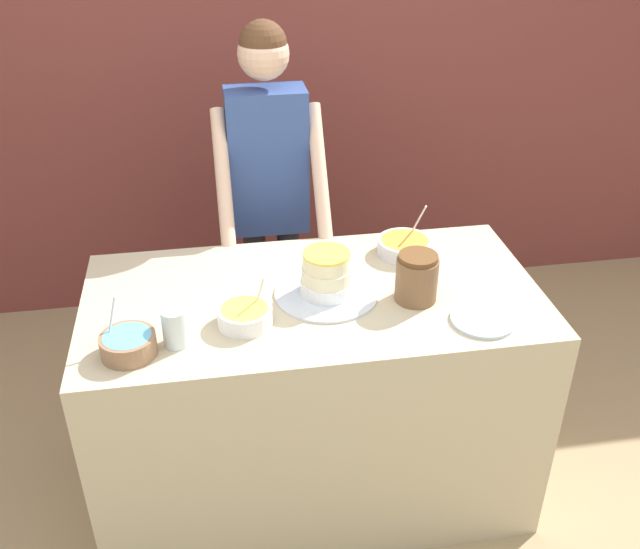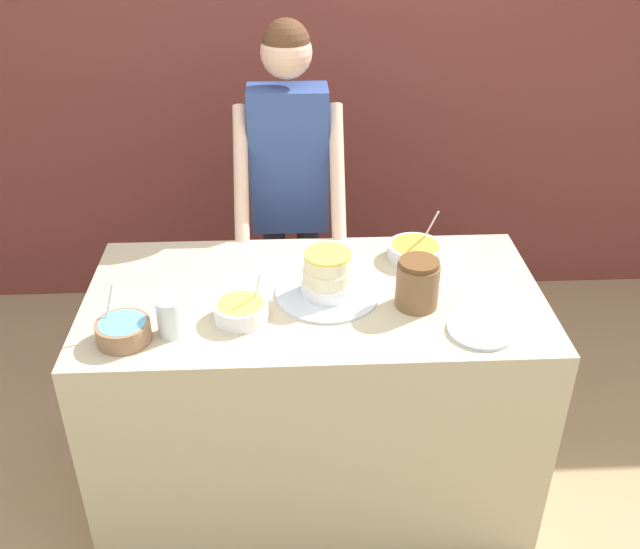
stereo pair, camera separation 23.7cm
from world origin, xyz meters
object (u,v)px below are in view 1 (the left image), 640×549
(frosting_bowl_yellow, at_px, (245,315))
(drinking_glass, at_px, (176,327))
(cake, at_px, (326,278))
(person_baker, at_px, (268,176))
(frosting_bowl_blue, at_px, (128,344))
(stoneware_jar, at_px, (417,278))
(ceramic_plate, at_px, (483,320))
(frosting_bowl_orange, at_px, (405,246))

(frosting_bowl_yellow, relative_size, drinking_glass, 1.41)
(cake, relative_size, frosting_bowl_yellow, 2.02)
(cake, height_order, drinking_glass, cake)
(person_baker, relative_size, frosting_bowl_blue, 9.87)
(frosting_bowl_blue, bearing_deg, person_baker, 61.14)
(person_baker, height_order, cake, person_baker)
(person_baker, bearing_deg, stoneware_jar, -62.64)
(frosting_bowl_blue, xyz_separation_m, ceramic_plate, (1.12, -0.01, -0.03))
(frosting_bowl_yellow, height_order, drinking_glass, frosting_bowl_yellow)
(frosting_bowl_yellow, relative_size, stoneware_jar, 1.03)
(cake, height_order, stoneware_jar, stoneware_jar)
(frosting_bowl_blue, distance_m, stoneware_jar, 0.96)
(drinking_glass, bearing_deg, frosting_bowl_yellow, 18.30)
(drinking_glass, distance_m, stoneware_jar, 0.81)
(cake, bearing_deg, person_baker, 99.39)
(frosting_bowl_yellow, bearing_deg, frosting_bowl_orange, 30.32)
(frosting_bowl_blue, bearing_deg, stoneware_jar, 9.41)
(person_baker, relative_size, cake, 4.69)
(drinking_glass, bearing_deg, frosting_bowl_orange, 27.47)
(drinking_glass, bearing_deg, frosting_bowl_blue, -168.46)
(stoneware_jar, bearing_deg, drinking_glass, -170.98)
(cake, distance_m, frosting_bowl_blue, 0.69)
(frosting_bowl_orange, height_order, ceramic_plate, frosting_bowl_orange)
(ceramic_plate, distance_m, stoneware_jar, 0.26)
(frosting_bowl_orange, xyz_separation_m, stoneware_jar, (-0.05, -0.31, 0.05))
(frosting_bowl_yellow, height_order, frosting_bowl_orange, frosting_bowl_orange)
(frosting_bowl_blue, distance_m, frosting_bowl_yellow, 0.37)
(frosting_bowl_yellow, bearing_deg, frosting_bowl_blue, -164.34)
(frosting_bowl_yellow, bearing_deg, person_baker, 78.90)
(ceramic_plate, bearing_deg, person_baker, 121.57)
(frosting_bowl_yellow, bearing_deg, ceramic_plate, -8.29)
(person_baker, xyz_separation_m, cake, (0.12, -0.73, -0.08))
(person_baker, relative_size, stoneware_jar, 9.79)
(frosting_bowl_yellow, bearing_deg, cake, 24.22)
(ceramic_plate, bearing_deg, stoneware_jar, 137.22)
(person_baker, xyz_separation_m, stoneware_jar, (0.41, -0.80, -0.06))
(frosting_bowl_yellow, xyz_separation_m, ceramic_plate, (0.76, -0.11, -0.03))
(frosting_bowl_yellow, height_order, stoneware_jar, stoneware_jar)
(stoneware_jar, bearing_deg, frosting_bowl_yellow, -174.57)
(drinking_glass, bearing_deg, cake, 21.74)
(person_baker, relative_size, drinking_glass, 13.31)
(cake, relative_size, frosting_bowl_blue, 2.11)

